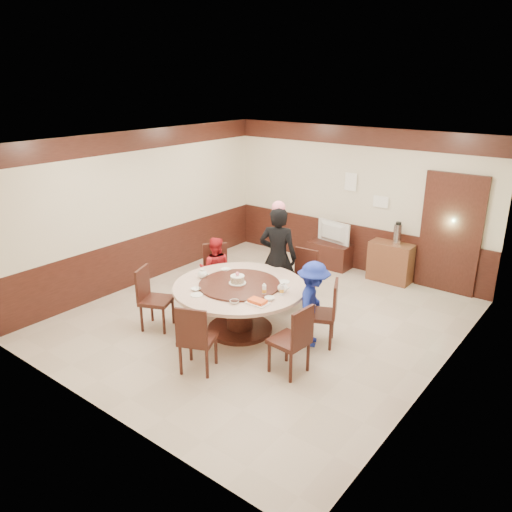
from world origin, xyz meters
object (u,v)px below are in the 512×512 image
Objects in this scene: shrimp_platter at (258,302)px; side_cabinet at (391,262)px; birthday_cake at (237,279)px; person_blue at (313,304)px; thermos at (397,234)px; tv_stand at (330,255)px; person_red at (215,269)px; television at (331,233)px; person_standing at (278,257)px; banquet_table at (240,299)px.

side_cabinet is at bearing 84.17° from shrimp_platter.
shrimp_platter is (0.63, -0.33, -0.06)m from birthday_cake.
person_blue is at bearing 55.44° from shrimp_platter.
birthday_cake is at bearing 83.43° from person_blue.
shrimp_platter is 3.66m from thermos.
shrimp_platter is at bearing -75.77° from tv_stand.
person_red is at bearing 148.54° from birthday_cake.
person_red is at bearing 83.52° from television.
side_cabinet is at bearing -169.32° from television.
television is (0.75, 2.64, 0.16)m from person_red.
tv_stand is (-0.91, 3.60, -0.53)m from shrimp_platter.
thermos is at bearing -23.70° from person_blue.
side_cabinet is 2.11× the size of thermos.
person_standing is 6.74× the size of birthday_cake.
thermos is (-0.02, 2.95, 0.31)m from person_blue.
shrimp_platter is 0.35× the size of tv_stand.
shrimp_platter is 3.75m from tv_stand.
side_cabinet is 0.57m from thermos.
banquet_table is 2.32× the size of tv_stand.
person_red is at bearing -128.34° from thermos.
tv_stand is (-1.38, 2.92, -0.38)m from person_blue.
person_red is at bearing 58.40° from person_blue.
person_standing reaches higher than thermos.
tv_stand is at bearing 104.23° from shrimp_platter.
tv_stand is 1.06× the size of side_cabinet.
person_blue is 0.84m from shrimp_platter.
birthday_cake is (-1.10, -0.35, 0.21)m from person_blue.
person_red is at bearing -105.82° from tv_stand.
banquet_table is at bearing 113.99° from person_red.
person_standing is 1.39m from person_blue.
television is (-0.91, 3.60, -0.06)m from shrimp_platter.
birthday_cake is (-0.03, -0.01, 0.31)m from banquet_table.
television is 1.38m from thermos.
person_standing is 1.59m from shrimp_platter.
person_blue reaches higher than person_red.
banquet_table is 1.74× the size of person_red.
person_blue is 2.97m from side_cabinet.
birthday_cake reaches higher than banquet_table.
person_blue reaches higher than television.
thermos is (1.36, 0.03, 0.69)m from tv_stand.
shrimp_platter reaches higher than tv_stand.
shrimp_platter is at bearing -27.75° from birthday_cake.
person_standing is 2.19m from television.
person_red is (-1.06, 0.62, 0.03)m from banquet_table.
person_blue is (2.13, -0.28, 0.06)m from person_red.
birthday_cake is at bearing -85.10° from tv_stand.
thermos reaches higher than birthday_cake.
side_cabinet is (1.28, 0.03, 0.12)m from tv_stand.
birthday_cake is 3.28m from television.
banquet_table is at bearing 72.67° from person_standing.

